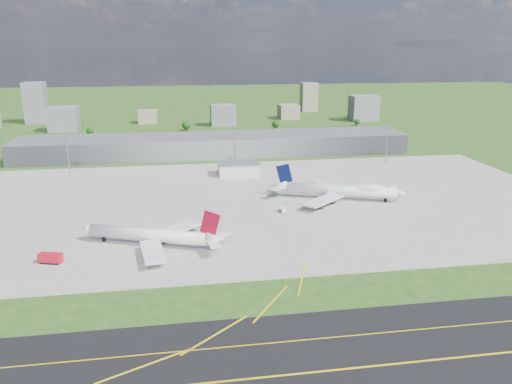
{
  "coord_description": "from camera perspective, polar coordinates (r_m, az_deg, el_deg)",
  "views": [
    {
      "loc": [
        -28.65,
        -219.21,
        83.66
      ],
      "look_at": [
        10.67,
        28.35,
        9.0
      ],
      "focal_mm": 35.0,
      "sensor_mm": 36.0,
      "label": 1
    }
  ],
  "objects": [
    {
      "name": "ops_building",
      "position": [
        331.27,
        -2.06,
        2.66
      ],
      "size": [
        26.0,
        16.0,
        8.0
      ],
      "primitive_type": "cube",
      "color": "silver",
      "rests_on": "ground"
    },
    {
      "name": "airliner_red_twin",
      "position": [
        218.81,
        -11.64,
        -4.9
      ],
      "size": [
        62.81,
        47.55,
        17.97
      ],
      "rotation": [
        0.0,
        0.0,
        2.77
      ],
      "color": "white",
      "rests_on": "ground"
    },
    {
      "name": "apron",
      "position": [
        275.1,
        -0.52,
        -1.11
      ],
      "size": [
        360.0,
        190.0,
        0.08
      ],
      "primitive_type": "cube",
      "color": "gray",
      "rests_on": "ground"
    },
    {
      "name": "bldg_tall_e",
      "position": [
        654.72,
        6.06,
        10.74
      ],
      "size": [
        20.0,
        18.0,
        36.0
      ],
      "primitive_type": "cube",
      "color": "gray",
      "rests_on": "ground"
    },
    {
      "name": "bldg_tall_w",
      "position": [
        601.83,
        -23.87,
        9.32
      ],
      "size": [
        22.0,
        20.0,
        44.0
      ],
      "primitive_type": "cube",
      "color": "slate",
      "rests_on": "ground"
    },
    {
      "name": "terminal",
      "position": [
        392.74,
        -4.69,
        5.35
      ],
      "size": [
        300.0,
        42.0,
        15.0
      ],
      "primitive_type": "cube",
      "color": "gray",
      "rests_on": "ground"
    },
    {
      "name": "bldg_e",
      "position": [
        582.35,
        12.21,
        9.35
      ],
      "size": [
        30.0,
        22.0,
        28.0
      ],
      "primitive_type": "cube",
      "color": "slate",
      "rests_on": "ground"
    },
    {
      "name": "van_white_near",
      "position": [
        258.38,
        3.03,
        -2.04
      ],
      "size": [
        2.76,
        5.11,
        2.49
      ],
      "rotation": [
        0.0,
        0.0,
        1.7
      ],
      "color": "white",
      "rests_on": "ground"
    },
    {
      "name": "fire_truck",
      "position": [
        215.26,
        -22.42,
        -7.04
      ],
      "size": [
        9.76,
        5.94,
        4.01
      ],
      "rotation": [
        0.0,
        0.0,
        -0.29
      ],
      "color": "red",
      "rests_on": "ground"
    },
    {
      "name": "bldg_ce",
      "position": [
        588.45,
        3.73,
        9.16
      ],
      "size": [
        22.0,
        24.0,
        16.0
      ],
      "primitive_type": "cube",
      "color": "gray",
      "rests_on": "ground"
    },
    {
      "name": "tree_far_e",
      "position": [
        544.13,
        11.48,
        7.9
      ],
      "size": [
        6.3,
        6.3,
        7.7
      ],
      "color": "#382314",
      "rests_on": "ground"
    },
    {
      "name": "taxiway",
      "position": [
        140.51,
        4.85,
        -20.01
      ],
      "size": [
        1400.0,
        60.0,
        0.06
      ],
      "primitive_type": "cube",
      "color": "black",
      "rests_on": "ground"
    },
    {
      "name": "van_white_far",
      "position": [
        307.22,
        15.24,
        0.44
      ],
      "size": [
        5.41,
        3.74,
        2.55
      ],
      "rotation": [
        0.0,
        0.0,
        0.32
      ],
      "color": "white",
      "rests_on": "ground"
    },
    {
      "name": "tree_e",
      "position": [
        509.99,
        2.26,
        7.76
      ],
      "size": [
        7.65,
        7.65,
        9.35
      ],
      "color": "#382314",
      "rests_on": "ground"
    },
    {
      "name": "airliner_blue_quad",
      "position": [
        281.4,
        9.66,
        0.18
      ],
      "size": [
        71.02,
        54.24,
        19.23
      ],
      "rotation": [
        0.0,
        0.0,
        -0.35
      ],
      "color": "white",
      "rests_on": "ground"
    },
    {
      "name": "mast_east",
      "position": [
        371.68,
        14.79,
        5.82
      ],
      "size": [
        3.5,
        2.0,
        25.9
      ],
      "color": "gray",
      "rests_on": "ground"
    },
    {
      "name": "tree_c",
      "position": [
        505.32,
        -8.01,
        7.57
      ],
      "size": [
        8.1,
        8.1,
        9.9
      ],
      "color": "#382314",
      "rests_on": "ground"
    },
    {
      "name": "ground",
      "position": [
        379.66,
        -4.48,
        3.8
      ],
      "size": [
        1400.0,
        1400.0,
        0.0
      ],
      "primitive_type": "plane",
      "color": "#274A17",
      "rests_on": "ground"
    },
    {
      "name": "bldg_cw",
      "position": [
        565.31,
        -12.25,
        8.42
      ],
      "size": [
        20.0,
        18.0,
        14.0
      ],
      "primitive_type": "cube",
      "color": "gray",
      "rests_on": "ground"
    },
    {
      "name": "mast_center",
      "position": [
        342.84,
        -2.39,
        5.48
      ],
      "size": [
        3.5,
        2.0,
        25.9
      ],
      "color": "gray",
      "rests_on": "ground"
    },
    {
      "name": "tree_w",
      "position": [
        497.28,
        -18.45,
        6.62
      ],
      "size": [
        6.75,
        6.75,
        8.25
      ],
      "color": "#382314",
      "rests_on": "ground"
    },
    {
      "name": "tug_yellow",
      "position": [
        234.53,
        -5.1,
        -4.14
      ],
      "size": [
        3.97,
        4.07,
        1.8
      ],
      "rotation": [
        0.0,
        0.0,
        0.83
      ],
      "color": "orange",
      "rests_on": "ground"
    },
    {
      "name": "bldg_w",
      "position": [
        535.83,
        -21.13,
        7.8
      ],
      "size": [
        28.0,
        22.0,
        24.0
      ],
      "primitive_type": "cube",
      "color": "slate",
      "rests_on": "ground"
    },
    {
      "name": "mast_west",
      "position": [
        348.05,
        -20.75,
        4.58
      ],
      "size": [
        3.5,
        2.0,
        25.9
      ],
      "color": "gray",
      "rests_on": "ground"
    },
    {
      "name": "bldg_c",
      "position": [
        536.39,
        -3.78,
        8.76
      ],
      "size": [
        26.0,
        20.0,
        22.0
      ],
      "primitive_type": "cube",
      "color": "slate",
      "rests_on": "ground"
    }
  ]
}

